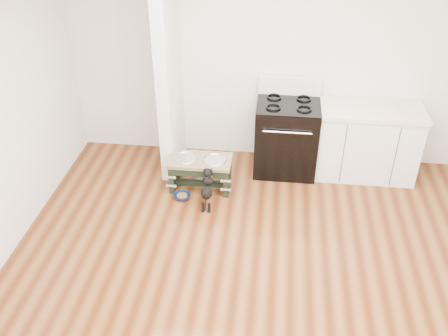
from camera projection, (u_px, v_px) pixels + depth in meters
The scene contains 8 objects.
ground at pixel (253, 291), 4.69m from camera, with size 5.00×5.00×0.00m, color #4A210D.
room_shell at pixel (260, 142), 3.80m from camera, with size 5.00×5.00×5.00m.
partition_wall at pixel (168, 66), 5.80m from camera, with size 0.15×0.80×2.70m, color silver.
oven_range at pixel (286, 136), 6.19m from camera, with size 0.76×0.69×1.14m.
cabinet_run at pixel (366, 141), 6.12m from camera, with size 1.24×0.64×0.91m.
dog_feeder at pixel (200, 168), 5.93m from camera, with size 0.74×0.40×0.42m.
puppy at pixel (207, 188), 5.65m from camera, with size 0.13×0.38×0.45m.
floor_bowl at pixel (182, 196), 5.88m from camera, with size 0.24×0.24×0.06m.
Camera 1 is at (0.11, -3.29, 3.54)m, focal length 40.00 mm.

